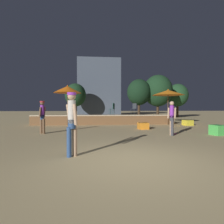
{
  "coord_description": "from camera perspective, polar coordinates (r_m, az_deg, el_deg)",
  "views": [
    {
      "loc": [
        -0.93,
        -4.19,
        1.33
      ],
      "look_at": [
        0.0,
        6.14,
        1.05
      ],
      "focal_mm": 28.0,
      "sensor_mm": 36.0,
      "label": 1
    }
  ],
  "objects": [
    {
      "name": "distant_building",
      "position": [
        28.89,
        -4.25,
        7.69
      ],
      "size": [
        6.59,
        4.81,
        8.88
      ],
      "color": "#4C5666",
      "rests_on": "ground"
    },
    {
      "name": "background_tree_1",
      "position": [
        24.01,
        -11.84,
        5.44
      ],
      "size": [
        2.8,
        2.8,
        4.54
      ],
      "color": "#3D2B1C",
      "rests_on": "ground"
    },
    {
      "name": "person_2",
      "position": [
        4.81,
        -12.98,
        -2.67
      ],
      "size": [
        0.38,
        0.47,
        1.73
      ],
      "rotation": [
        0.0,
        0.0,
        3.79
      ],
      "color": "tan",
      "rests_on": "ground"
    },
    {
      "name": "background_tree_2",
      "position": [
        19.9,
        8.8,
        6.37
      ],
      "size": [
        2.64,
        2.64,
        4.49
      ],
      "color": "#3D2B1C",
      "rests_on": "ground"
    },
    {
      "name": "cube_seat_1",
      "position": [
        10.89,
        10.12,
        -4.47
      ],
      "size": [
        0.62,
        0.62,
        0.39
      ],
      "rotation": [
        0.0,
        0.0,
        0.05
      ],
      "color": "orange",
      "rests_on": "ground"
    },
    {
      "name": "bistro_chair_0",
      "position": [
        15.14,
        0.51,
        1.42
      ],
      "size": [
        0.41,
        0.41,
        0.9
      ],
      "rotation": [
        0.0,
        0.0,
        4.55
      ],
      "color": "#2D3338",
      "rests_on": "wooden_deck"
    },
    {
      "name": "frisbee_disc",
      "position": [
        9.3,
        19.48,
        -6.67
      ],
      "size": [
        0.27,
        0.27,
        0.03
      ],
      "color": "#E54C99",
      "rests_on": "ground"
    },
    {
      "name": "bistro_chair_2",
      "position": [
        14.2,
        -13.25,
        1.38
      ],
      "size": [
        0.43,
        0.43,
        0.9
      ],
      "rotation": [
        0.0,
        0.0,
        4.42
      ],
      "color": "#47474C",
      "rests_on": "wooden_deck"
    },
    {
      "name": "bistro_chair_3",
      "position": [
        13.71,
        0.2,
        1.41
      ],
      "size": [
        0.46,
        0.46,
        0.9
      ],
      "rotation": [
        0.0,
        0.0,
        4.25
      ],
      "color": "#1E4C47",
      "rests_on": "wooden_deck"
    },
    {
      "name": "cube_seat_0",
      "position": [
        14.07,
        23.46,
        -3.22
      ],
      "size": [
        0.67,
        0.67,
        0.39
      ],
      "rotation": [
        0.0,
        0.0,
        0.13
      ],
      "color": "yellow",
      "rests_on": "ground"
    },
    {
      "name": "cube_seat_2",
      "position": [
        9.85,
        31.14,
        -5.04
      ],
      "size": [
        0.64,
        0.64,
        0.48
      ],
      "rotation": [
        0.0,
        0.0,
        0.24
      ],
      "color": "#4CC651",
      "rests_on": "ground"
    },
    {
      "name": "background_tree_3",
      "position": [
        24.97,
        20.64,
        5.14
      ],
      "size": [
        2.74,
        2.74,
        4.47
      ],
      "color": "#3D2B1C",
      "rests_on": "ground"
    },
    {
      "name": "wooden_deck",
      "position": [
        14.44,
        -2.71,
        -2.4
      ],
      "size": [
        10.93,
        2.57,
        0.76
      ],
      "color": "brown",
      "rests_on": "ground"
    },
    {
      "name": "patio_umbrella_0",
      "position": [
        13.25,
        -14.33,
        7.12
      ],
      "size": [
        2.01,
        2.01,
        2.97
      ],
      "color": "brown",
      "rests_on": "ground"
    },
    {
      "name": "person_3",
      "position": [
        9.49,
        -21.79,
        -1.07
      ],
      "size": [
        0.28,
        0.47,
        1.65
      ],
      "rotation": [
        0.0,
        0.0,
        2.74
      ],
      "color": "brown",
      "rests_on": "ground"
    },
    {
      "name": "ground_plane",
      "position": [
        4.49,
        7.33,
        -15.7
      ],
      "size": [
        120.0,
        120.0,
        0.0
      ],
      "primitive_type": "plane",
      "color": "tan"
    },
    {
      "name": "person_1",
      "position": [
        8.7,
        18.93,
        -1.65
      ],
      "size": [
        0.42,
        0.29,
        1.62
      ],
      "rotation": [
        0.0,
        0.0,
        1.47
      ],
      "color": "#3F3F47",
      "rests_on": "ground"
    },
    {
      "name": "patio_umbrella_1",
      "position": [
        14.08,
        17.83,
        6.05
      ],
      "size": [
        2.4,
        2.4,
        2.74
      ],
      "color": "brown",
      "rests_on": "ground"
    },
    {
      "name": "bistro_chair_1",
      "position": [
        14.41,
        7.22,
        1.41
      ],
      "size": [
        0.48,
        0.48,
        0.9
      ],
      "rotation": [
        0.0,
        0.0,
        5.56
      ],
      "color": "#2D3338",
      "rests_on": "wooden_deck"
    },
    {
      "name": "background_tree_0",
      "position": [
        20.92,
        14.73,
        6.71
      ],
      "size": [
        3.29,
        3.29,
        5.06
      ],
      "color": "#3D2B1C",
      "rests_on": "ground"
    }
  ]
}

